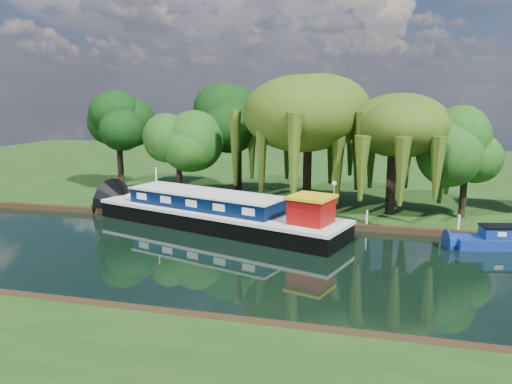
# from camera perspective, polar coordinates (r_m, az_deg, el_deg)

# --- Properties ---
(ground) EXTENTS (120.00, 120.00, 0.00)m
(ground) POSITION_cam_1_polar(r_m,az_deg,el_deg) (28.01, 5.63, -8.39)
(ground) COLOR black
(far_bank) EXTENTS (120.00, 52.00, 0.45)m
(far_bank) POSITION_cam_1_polar(r_m,az_deg,el_deg) (60.94, 10.56, 2.34)
(far_bank) COLOR #14370F
(far_bank) RESTS_ON ground
(dutch_barge) EXTENTS (19.52, 9.90, 4.03)m
(dutch_barge) POSITION_cam_1_polar(r_m,az_deg,el_deg) (35.45, -4.28, -2.50)
(dutch_barge) COLOR black
(dutch_barge) RESTS_ON ground
(red_dinghy) EXTENTS (4.05, 3.37, 0.72)m
(red_dinghy) POSITION_cam_1_polar(r_m,az_deg,el_deg) (35.00, -4.11, -4.37)
(red_dinghy) COLOR maroon
(red_dinghy) RESTS_ON ground
(willow_left) EXTENTS (8.35, 8.35, 10.01)m
(willow_left) POSITION_cam_1_polar(r_m,az_deg,el_deg) (40.32, 6.00, 8.77)
(willow_left) COLOR black
(willow_left) RESTS_ON far_bank
(willow_right) EXTENTS (6.65, 6.65, 8.10)m
(willow_right) POSITION_cam_1_polar(r_m,az_deg,el_deg) (38.10, 15.44, 6.25)
(willow_right) COLOR black
(willow_right) RESTS_ON far_bank
(tree_far_left) EXTENTS (4.51, 4.51, 7.27)m
(tree_far_left) POSITION_cam_1_polar(r_m,az_deg,el_deg) (43.30, -8.88, 5.83)
(tree_far_left) COLOR black
(tree_far_left) RESTS_ON far_bank
(tree_far_back) EXTENTS (4.95, 4.95, 8.33)m
(tree_far_back) POSITION_cam_1_polar(r_m,az_deg,el_deg) (49.56, -15.45, 7.18)
(tree_far_back) COLOR black
(tree_far_back) RESTS_ON far_bank
(tree_far_mid) EXTENTS (5.54, 5.54, 9.07)m
(tree_far_mid) POSITION_cam_1_polar(r_m,az_deg,el_deg) (46.15, -2.05, 7.84)
(tree_far_mid) COLOR black
(tree_far_mid) RESTS_ON far_bank
(tree_far_right) EXTENTS (4.26, 4.26, 6.97)m
(tree_far_right) POSITION_cam_1_polar(r_m,az_deg,el_deg) (38.85, 22.93, 4.22)
(tree_far_right) COLOR black
(tree_far_right) RESTS_ON far_bank
(lamppost) EXTENTS (0.36, 0.36, 2.56)m
(lamppost) POSITION_cam_1_polar(r_m,az_deg,el_deg) (37.43, 8.93, 0.34)
(lamppost) COLOR silver
(lamppost) RESTS_ON far_bank
(mooring_posts) EXTENTS (19.16, 0.16, 1.00)m
(mooring_posts) POSITION_cam_1_polar(r_m,az_deg,el_deg) (35.80, 6.94, -2.50)
(mooring_posts) COLOR silver
(mooring_posts) RESTS_ON far_bank
(reeds_near) EXTENTS (33.70, 1.50, 1.10)m
(reeds_near) POSITION_cam_1_polar(r_m,az_deg,el_deg) (20.74, 21.96, -14.78)
(reeds_near) COLOR #204C14
(reeds_near) RESTS_ON ground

